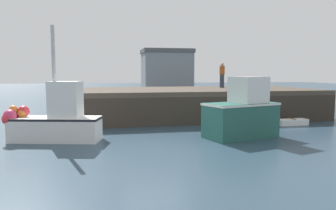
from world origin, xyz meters
The scene contains 7 objects.
ground centered at (0.00, 0.00, -0.05)m, with size 120.00×160.00×0.10m.
pier centered at (3.46, 6.80, 1.41)m, with size 14.40×6.97×1.70m.
fishing_boat_near_left centered at (-3.80, 1.35, 0.84)m, with size 3.75×1.95×4.44m.
fishing_boat_near_right centered at (3.68, 0.63, 0.99)m, with size 3.31×2.27×2.49m.
rowboat centered at (7.52, 3.03, 0.15)m, with size 1.61×0.65×0.35m.
dockworker centered at (5.78, 8.47, 2.53)m, with size 0.34×0.34×1.65m.
warehouse centered at (6.35, 30.22, 2.92)m, with size 6.49×5.00×5.80m.
Camera 1 is at (-1.90, -11.56, 2.61)m, focal length 34.22 mm.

